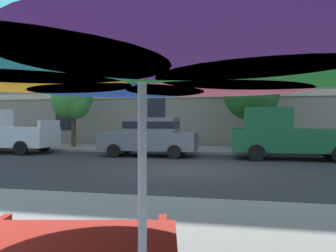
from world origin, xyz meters
name	(u,v)px	position (x,y,z in m)	size (l,w,h in m)	color
ground_plane	(184,169)	(0.00, 0.00, 0.00)	(120.00, 120.00, 0.00)	#2D3033
sidewalk_far	(203,150)	(0.00, 6.80, 0.06)	(56.00, 3.60, 0.12)	gray
apartment_building	(214,17)	(0.00, 14.99, 9.60)	(37.75, 12.08, 19.20)	gray
pickup_white	(1,132)	(-9.98, 3.70, 1.03)	(5.10, 2.12, 2.20)	silver
sedan_gray	(150,135)	(-2.16, 3.70, 0.95)	(4.40, 1.98, 1.78)	slate
pickup_green	(288,135)	(3.89, 3.70, 1.03)	(5.10, 2.12, 2.20)	#195933
street_tree_left	(74,101)	(-7.41, 6.53, 2.74)	(2.25, 2.20, 3.83)	#4C3823
street_tree_middle	(249,88)	(2.39, 6.63, 3.33)	(3.01, 2.97, 4.88)	brown
patio_umbrella	(142,48)	(1.15, -9.00, 2.17)	(3.34, 3.10, 2.46)	silver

